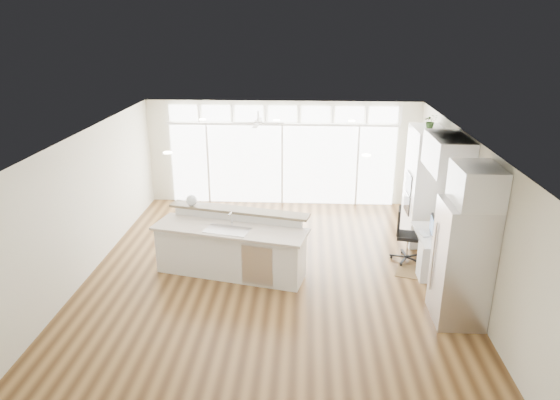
{
  "coord_description": "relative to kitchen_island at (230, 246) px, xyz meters",
  "views": [
    {
      "loc": [
        0.62,
        -8.56,
        4.64
      ],
      "look_at": [
        0.12,
        0.6,
        1.29
      ],
      "focal_mm": 32.0,
      "sensor_mm": 36.0,
      "label": 1
    }
  ],
  "objects": [
    {
      "name": "rug",
      "position": [
        3.6,
        0.2,
        -0.58
      ],
      "size": [
        0.93,
        0.79,
        0.01
      ],
      "primitive_type": "cube",
      "rotation": [
        0.0,
        0.0,
        -0.31
      ],
      "color": "#342310",
      "rests_on": "floor"
    },
    {
      "name": "recessed_lights",
      "position": [
        0.79,
        0.25,
        2.1
      ],
      "size": [
        3.4,
        3.0,
        0.02
      ],
      "primitive_type": "cube",
      "color": "#EDE4C9",
      "rests_on": "ceiling"
    },
    {
      "name": "upper_cabinets",
      "position": [
        3.96,
        0.35,
        1.77
      ],
      "size": [
        0.64,
        1.3,
        0.64
      ],
      "primitive_type": "cube",
      "color": "white",
      "rests_on": "wall_right"
    },
    {
      "name": "potted_plant",
      "position": [
        3.96,
        1.85,
        2.03
      ],
      "size": [
        0.29,
        0.32,
        0.23
      ],
      "primitive_type": "imported",
      "rotation": [
        0.0,
        0.0,
        0.09
      ],
      "color": "#396129",
      "rests_on": "oven_cabinet"
    },
    {
      "name": "oven_cabinet",
      "position": [
        3.96,
        1.85,
        0.67
      ],
      "size": [
        0.64,
        1.2,
        2.5
      ],
      "primitive_type": "cube",
      "color": "white",
      "rests_on": "floor"
    },
    {
      "name": "floor",
      "position": [
        0.79,
        0.05,
        -0.59
      ],
      "size": [
        7.0,
        8.0,
        0.02
      ],
      "primitive_type": "cube",
      "color": "#482E16",
      "rests_on": "ground"
    },
    {
      "name": "refrigerator",
      "position": [
        3.9,
        -1.3,
        0.42
      ],
      "size": [
        0.76,
        0.9,
        2.0
      ],
      "primitive_type": "cube",
      "color": "silver",
      "rests_on": "floor"
    },
    {
      "name": "wall_right",
      "position": [
        4.29,
        0.05,
        0.77
      ],
      "size": [
        0.04,
        8.0,
        2.7
      ],
      "primitive_type": "cube",
      "color": "beige",
      "rests_on": "floor"
    },
    {
      "name": "fishbowl",
      "position": [
        -0.83,
        0.6,
        0.69
      ],
      "size": [
        0.29,
        0.29,
        0.22
      ],
      "primitive_type": "sphere",
      "rotation": [
        0.0,
        0.0,
        -0.4
      ],
      "color": "silver",
      "rests_on": "kitchen_island"
    },
    {
      "name": "fridge_cabinet",
      "position": [
        3.96,
        -1.3,
        1.72
      ],
      "size": [
        0.64,
        0.9,
        0.6
      ],
      "primitive_type": "cube",
      "color": "white",
      "rests_on": "wall_right"
    },
    {
      "name": "wall_back",
      "position": [
        0.79,
        4.05,
        0.77
      ],
      "size": [
        7.0,
        0.04,
        2.7
      ],
      "primitive_type": "cube",
      "color": "beige",
      "rests_on": "floor"
    },
    {
      "name": "kitchen_island",
      "position": [
        0.0,
        0.0,
        0.0
      ],
      "size": [
        3.1,
        1.73,
        1.16
      ],
      "primitive_type": "cube",
      "rotation": [
        0.0,
        0.0,
        -0.23
      ],
      "color": "white",
      "rests_on": "floor"
    },
    {
      "name": "framed_photos",
      "position": [
        4.25,
        0.97,
        0.82
      ],
      "size": [
        0.06,
        0.22,
        0.8
      ],
      "primitive_type": "cube",
      "color": "black",
      "rests_on": "wall_right"
    },
    {
      "name": "office_chair",
      "position": [
        3.48,
        0.75,
        -0.03
      ],
      "size": [
        0.67,
        0.63,
        1.1
      ],
      "primitive_type": "cube",
      "rotation": [
        0.0,
        0.0,
        -0.21
      ],
      "color": "black",
      "rests_on": "floor"
    },
    {
      "name": "ceiling",
      "position": [
        0.79,
        0.05,
        2.12
      ],
      "size": [
        7.0,
        8.0,
        0.02
      ],
      "primitive_type": "cube",
      "color": "white",
      "rests_on": "wall_back"
    },
    {
      "name": "ceiling_fan",
      "position": [
        0.29,
        2.85,
        1.9
      ],
      "size": [
        1.16,
        1.16,
        0.32
      ],
      "primitive_type": "cube",
      "color": "white",
      "rests_on": "ceiling"
    },
    {
      "name": "glass_wall",
      "position": [
        0.79,
        3.99,
        0.47
      ],
      "size": [
        5.8,
        0.06,
        2.08
      ],
      "primitive_type": "cube",
      "color": "white",
      "rests_on": "wall_back"
    },
    {
      "name": "transom_row",
      "position": [
        0.79,
        3.99,
        1.8
      ],
      "size": [
        5.9,
        0.06,
        0.4
      ],
      "primitive_type": "cube",
      "color": "white",
      "rests_on": "wall_back"
    },
    {
      "name": "wall_left",
      "position": [
        -2.71,
        0.05,
        0.77
      ],
      "size": [
        0.04,
        8.0,
        2.7
      ],
      "primitive_type": "cube",
      "color": "beige",
      "rests_on": "floor"
    },
    {
      "name": "keyboard",
      "position": [
        3.67,
        0.35,
        0.19
      ],
      "size": [
        0.16,
        0.31,
        0.01
      ],
      "primitive_type": "cube",
      "rotation": [
        0.0,
        0.0,
        0.17
      ],
      "color": "white",
      "rests_on": "desk_nook"
    },
    {
      "name": "monitor",
      "position": [
        3.84,
        0.35,
        0.37
      ],
      "size": [
        0.12,
        0.46,
        0.38
      ],
      "primitive_type": "cube",
      "rotation": [
        0.0,
        0.0,
        -0.1
      ],
      "color": "black",
      "rests_on": "desk_nook"
    },
    {
      "name": "desk_window",
      "position": [
        4.25,
        0.35,
        0.97
      ],
      "size": [
        0.04,
        0.85,
        0.85
      ],
      "primitive_type": "cube",
      "color": "white",
      "rests_on": "wall_right"
    },
    {
      "name": "desk_nook",
      "position": [
        3.92,
        0.35,
        -0.2
      ],
      "size": [
        0.72,
        1.3,
        0.76
      ],
      "primitive_type": "cube",
      "color": "white",
      "rests_on": "floor"
    },
    {
      "name": "wall_front",
      "position": [
        0.79,
        -3.95,
        0.77
      ],
      "size": [
        7.0,
        0.04,
        2.7
      ],
      "primitive_type": "cube",
      "color": "beige",
      "rests_on": "floor"
    }
  ]
}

